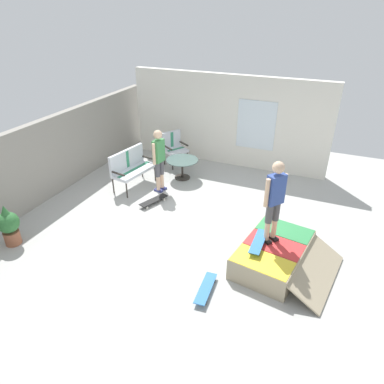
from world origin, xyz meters
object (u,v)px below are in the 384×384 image
at_px(patio_bench, 131,165).
at_px(skateboard_on_ramp, 258,242).
at_px(patio_chair_near_house, 174,145).
at_px(person_watching, 159,157).
at_px(skate_ramp, 275,254).
at_px(skateboard_spare, 206,288).
at_px(potted_plant, 9,225).
at_px(patio_table, 182,165).
at_px(skateboard_by_bench, 154,200).
at_px(person_skater, 275,197).

relative_size(patio_bench, skateboard_on_ramp, 1.65).
bearing_deg(patio_chair_near_house, skateboard_on_ramp, -136.02).
distance_m(person_watching, skateboard_on_ramp, 3.70).
xyz_separation_m(skate_ramp, patio_bench, (1.72, 4.24, 0.39)).
xyz_separation_m(person_watching, skateboard_spare, (-3.02, -2.48, -0.89)).
distance_m(skate_ramp, skateboard_on_ramp, 0.46).
height_order(skate_ramp, potted_plant, potted_plant).
relative_size(patio_chair_near_house, potted_plant, 1.11).
distance_m(skateboard_spare, potted_plant, 4.23).
relative_size(skate_ramp, skateboard_spare, 2.43).
bearing_deg(patio_table, patio_chair_near_house, 39.19).
relative_size(skateboard_by_bench, potted_plant, 0.89).
bearing_deg(skateboard_spare, skate_ramp, -37.32).
height_order(skateboard_on_ramp, potted_plant, potted_plant).
bearing_deg(person_watching, skateboard_spare, -140.58).
height_order(patio_chair_near_house, person_watching, person_watching).
xyz_separation_m(patio_bench, skateboard_on_ramp, (-1.88, -3.94, -0.08)).
bearing_deg(patio_table, person_watching, 165.08).
height_order(person_watching, potted_plant, person_watching).
bearing_deg(patio_bench, skate_ramp, -112.08).
relative_size(skate_ramp, patio_bench, 1.50).
bearing_deg(person_skater, skateboard_on_ramp, 149.15).
relative_size(skate_ramp, potted_plant, 2.15).
relative_size(person_watching, skateboard_spare, 2.05).
distance_m(person_watching, potted_plant, 3.76).
bearing_deg(skate_ramp, patio_bench, 67.92).
distance_m(patio_table, skateboard_spare, 4.53).
bearing_deg(person_watching, skateboard_by_bench, -165.58).
bearing_deg(potted_plant, patio_bench, -15.37).
xyz_separation_m(patio_chair_near_house, person_skater, (-3.40, -3.68, 0.78)).
bearing_deg(skateboard_spare, skateboard_by_bench, 44.76).
distance_m(patio_chair_near_house, skateboard_on_ramp, 5.08).
xyz_separation_m(person_watching, person_skater, (-1.70, -3.26, 0.42)).
bearing_deg(person_skater, patio_bench, 68.39).
xyz_separation_m(patio_chair_near_house, potted_plant, (-5.01, 1.30, -0.15)).
relative_size(skate_ramp, patio_chair_near_house, 1.94).
height_order(patio_bench, patio_table, patio_bench).
bearing_deg(skateboard_by_bench, potted_plant, 143.98).
relative_size(patio_chair_near_house, skateboard_by_bench, 1.25).
height_order(patio_table, skateboard_by_bench, patio_table).
bearing_deg(patio_table, skateboard_spare, -150.19).
relative_size(patio_chair_near_house, person_skater, 0.63).
distance_m(patio_table, person_watching, 1.09).
relative_size(patio_table, person_watching, 0.54).
relative_size(patio_chair_near_house, skateboard_on_ramp, 1.27).
bearing_deg(skateboard_by_bench, person_watching, 14.42).
distance_m(person_skater, potted_plant, 5.32).
relative_size(skate_ramp, skateboard_on_ramp, 2.47).
bearing_deg(person_skater, skateboard_by_bench, 71.98).
height_order(skate_ramp, skateboard_by_bench, skate_ramp).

